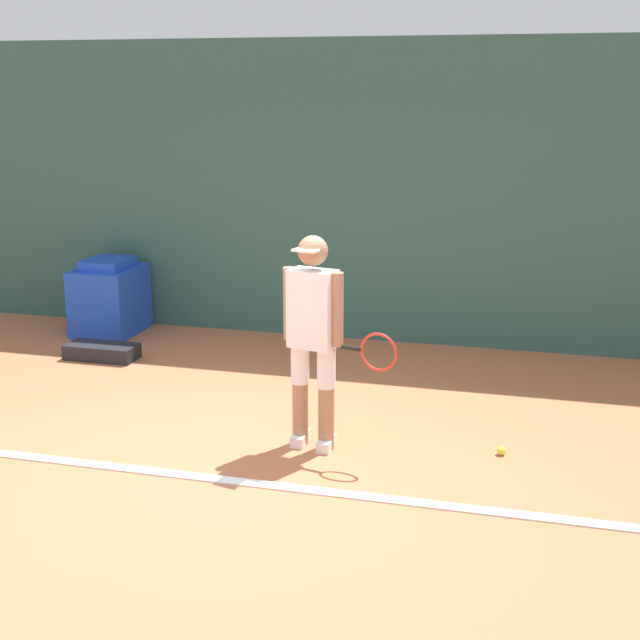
# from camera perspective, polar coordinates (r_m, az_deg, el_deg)

# --- Properties ---
(ground_plane) EXTENTS (24.00, 24.00, 0.00)m
(ground_plane) POSITION_cam_1_polar(r_m,az_deg,el_deg) (6.44, -6.47, -9.51)
(ground_plane) COLOR #B76642
(back_wall) EXTENTS (24.00, 0.10, 3.10)m
(back_wall) POSITION_cam_1_polar(r_m,az_deg,el_deg) (9.35, 1.26, 8.15)
(back_wall) COLOR #2D564C
(back_wall) RESTS_ON ground_plane
(court_baseline) EXTENTS (21.60, 0.10, 0.01)m
(court_baseline) POSITION_cam_1_polar(r_m,az_deg,el_deg) (6.30, -7.01, -10.03)
(court_baseline) COLOR white
(court_baseline) RESTS_ON ground_plane
(tennis_player) EXTENTS (0.89, 0.32, 1.61)m
(tennis_player) POSITION_cam_1_polar(r_m,az_deg,el_deg) (6.50, -0.37, -0.81)
(tennis_player) COLOR #A37556
(tennis_player) RESTS_ON ground_plane
(tennis_ball) EXTENTS (0.07, 0.07, 0.07)m
(tennis_ball) POSITION_cam_1_polar(r_m,az_deg,el_deg) (6.76, 11.53, -8.19)
(tennis_ball) COLOR #D1E533
(tennis_ball) RESTS_ON ground_plane
(covered_chair) EXTENTS (0.63, 0.77, 0.82)m
(covered_chair) POSITION_cam_1_polar(r_m,az_deg,el_deg) (9.97, -13.30, 1.38)
(covered_chair) COLOR blue
(covered_chair) RESTS_ON ground_plane
(equipment_bag) EXTENTS (0.71, 0.32, 0.15)m
(equipment_bag) POSITION_cam_1_polar(r_m,az_deg,el_deg) (9.11, -13.79, -1.97)
(equipment_bag) COLOR black
(equipment_bag) RESTS_ON ground_plane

